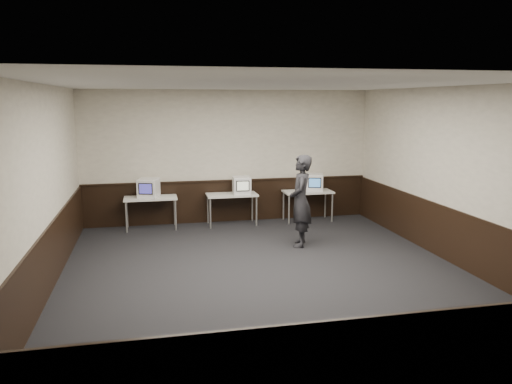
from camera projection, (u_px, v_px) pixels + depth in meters
floor at (267, 275)px, 8.55m from camera, size 8.00×8.00×0.00m
ceiling at (267, 84)px, 7.98m from camera, size 8.00×8.00×0.00m
back_wall at (229, 157)px, 12.11m from camera, size 7.00×0.00×7.00m
front_wall at (371, 254)px, 4.42m from camera, size 7.00×0.00×7.00m
left_wall at (42, 191)px, 7.54m from camera, size 0.00×8.00×8.00m
right_wall at (455, 176)px, 8.99m from camera, size 0.00×8.00×8.00m
wainscot_back at (229, 201)px, 12.29m from camera, size 6.98×0.04×1.00m
wainscot_front at (365, 367)px, 4.64m from camera, size 6.98×0.04×1.00m
wainscot_left at (49, 260)px, 7.74m from camera, size 0.04×7.98×1.00m
wainscot_right at (450, 235)px, 9.19m from camera, size 0.04×7.98×1.00m
wainscot_rail at (229, 180)px, 12.18m from camera, size 6.98×0.06×0.04m
desk_left at (151, 200)px, 11.50m from camera, size 1.20×0.60×0.75m
desk_center at (232, 197)px, 11.89m from camera, size 1.20×0.60×0.75m
desk_right at (308, 194)px, 12.29m from camera, size 1.20×0.60×0.75m
emac_left at (149, 188)px, 11.43m from camera, size 0.55×0.56×0.43m
emac_center at (242, 185)px, 11.85m from camera, size 0.44×0.47×0.41m
emac_right at (314, 182)px, 12.30m from camera, size 0.52×0.54×0.41m
person at (301, 201)px, 10.11m from camera, size 0.64×0.79×1.87m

